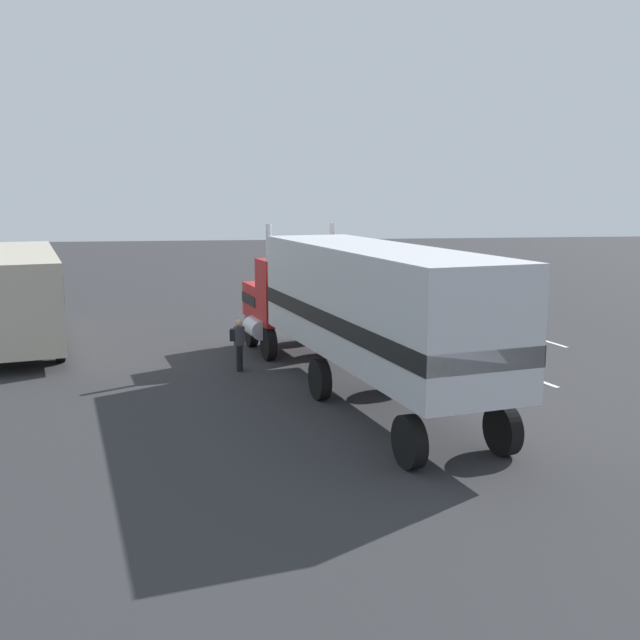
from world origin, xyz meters
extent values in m
plane|color=#2D2D30|center=(0.00, 0.00, 0.00)|extent=(120.00, 120.00, 0.00)
cube|color=silver|center=(-1.53, -3.50, 0.01)|extent=(4.35, 1.00, 0.01)
cube|color=silver|center=(-4.90, -6.32, 0.01)|extent=(4.31, 1.21, 0.01)
cube|color=silver|center=(0.19, -9.25, 0.01)|extent=(4.34, 1.05, 0.01)
cube|color=#B21919|center=(-0.15, 0.38, 1.70)|extent=(2.27, 2.81, 1.20)
cube|color=#B21919|center=(-1.71, 0.06, 2.20)|extent=(1.88, 2.73, 2.20)
cube|color=silver|center=(0.77, 0.58, 1.70)|extent=(0.51, 2.07, 1.08)
cube|color=black|center=(-0.15, 0.38, 1.76)|extent=(2.28, 2.85, 0.36)
cylinder|color=silver|center=(-2.48, 1.02, 2.80)|extent=(0.18, 0.18, 3.40)
cylinder|color=silver|center=(-2.03, -1.13, 2.80)|extent=(0.18, 0.18, 3.40)
cube|color=silver|center=(-7.93, -1.24, 2.75)|extent=(10.81, 4.69, 2.80)
cube|color=black|center=(-7.93, -1.24, 2.33)|extent=(10.82, 4.73, 0.44)
cylinder|color=silver|center=(-1.57, 1.42, 0.95)|extent=(1.40, 0.89, 0.64)
cylinder|color=black|center=(-0.08, 1.52, 0.55)|extent=(1.14, 0.52, 1.10)
cylinder|color=black|center=(0.37, -0.63, 0.55)|extent=(1.14, 0.52, 1.10)
cylinder|color=black|center=(-2.33, 1.05, 0.55)|extent=(1.14, 0.52, 1.10)
cylinder|color=black|center=(-1.88, -1.10, 0.55)|extent=(1.14, 0.52, 1.10)
cylinder|color=black|center=(-7.18, 0.04, 0.55)|extent=(1.14, 0.52, 1.10)
cylinder|color=black|center=(-6.73, -2.11, 0.55)|extent=(1.14, 0.52, 1.10)
cylinder|color=black|center=(-12.31, -1.03, 0.55)|extent=(1.14, 0.52, 1.10)
cylinder|color=black|center=(-11.87, -3.18, 0.55)|extent=(1.14, 0.52, 1.10)
cylinder|color=black|center=(-3.63, 2.05, 0.41)|extent=(0.18, 0.18, 0.82)
cylinder|color=black|center=(-3.78, 2.08, 0.41)|extent=(0.18, 0.18, 0.82)
cylinder|color=#333338|center=(-3.71, 2.07, 1.11)|extent=(0.34, 0.34, 0.58)
sphere|color=tan|center=(-3.71, 2.07, 1.51)|extent=(0.23, 0.23, 0.23)
cube|color=black|center=(-3.68, 2.26, 1.14)|extent=(0.28, 0.20, 0.36)
cube|color=#BFB29E|center=(1.70, 9.87, 1.95)|extent=(11.29, 5.16, 2.90)
cube|color=black|center=(1.70, 9.87, 2.53)|extent=(10.66, 5.04, 0.90)
cylinder|color=black|center=(5.95, 9.78, 0.50)|extent=(1.04, 0.52, 1.00)
cylinder|color=black|center=(-1.61, 7.87, 0.50)|extent=(1.04, 0.52, 1.00)
camera|label=1|loc=(-25.74, 2.74, 5.47)|focal=40.48mm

